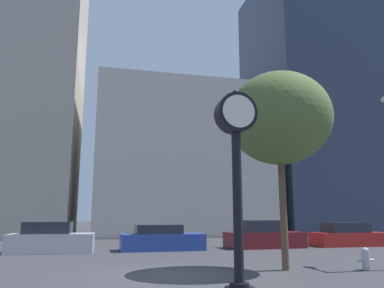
{
  "coord_description": "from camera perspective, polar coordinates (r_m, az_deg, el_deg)",
  "views": [
    {
      "loc": [
        -2.1,
        -11.62,
        1.8
      ],
      "look_at": [
        3.26,
        10.8,
        6.17
      ],
      "focal_mm": 35.0,
      "sensor_mm": 36.0,
      "label": 1
    }
  ],
  "objects": [
    {
      "name": "car_maroon",
      "position": [
        21.78,
        10.84,
        -13.63
      ],
      "size": [
        4.31,
        2.05,
        1.5
      ],
      "rotation": [
        0.0,
        0.0,
        0.04
      ],
      "color": "maroon",
      "rests_on": "ground_plane"
    },
    {
      "name": "bare_tree",
      "position": [
        13.68,
        13.14,
        3.78
      ],
      "size": [
        3.67,
        3.67,
        6.83
      ],
      "color": "brown",
      "rests_on": "ground_plane"
    },
    {
      "name": "car_red",
      "position": [
        24.46,
        22.72,
        -12.82
      ],
      "size": [
        4.4,
        1.79,
        1.34
      ],
      "rotation": [
        0.0,
        0.0,
        -0.01
      ],
      "color": "red",
      "rests_on": "ground_plane"
    },
    {
      "name": "street_clock",
      "position": [
        9.5,
        6.78,
        -1.33
      ],
      "size": [
        1.03,
        0.71,
        5.0
      ],
      "color": "black",
      "rests_on": "ground_plane"
    },
    {
      "name": "car_blue",
      "position": [
        20.08,
        -4.68,
        -14.25
      ],
      "size": [
        4.28,
        1.85,
        1.3
      ],
      "rotation": [
        0.0,
        0.0,
        0.01
      ],
      "color": "#28429E",
      "rests_on": "ground_plane"
    },
    {
      "name": "car_silver",
      "position": [
        19.95,
        -20.72,
        -13.45
      ],
      "size": [
        4.02,
        1.92,
        1.47
      ],
      "rotation": [
        0.0,
        0.0,
        -0.03
      ],
      "color": "#BCBCC1",
      "rests_on": "ground_plane"
    },
    {
      "name": "fire_hydrant_far",
      "position": [
        14.24,
        24.94,
        -15.54
      ],
      "size": [
        0.6,
        0.26,
        0.72
      ],
      "color": "#B7B7BC",
      "rests_on": "ground_plane"
    },
    {
      "name": "ground_plane",
      "position": [
        11.94,
        -3.34,
        -19.38
      ],
      "size": [
        200.0,
        200.0,
        0.0
      ],
      "primitive_type": "plane",
      "color": "#38383D"
    },
    {
      "name": "building_tall_tower",
      "position": [
        39.18,
        -24.4,
        11.77
      ],
      "size": [
        10.65,
        12.0,
        32.31
      ],
      "color": "#ADA393",
      "rests_on": "ground_plane"
    },
    {
      "name": "building_storefront_row",
      "position": [
        36.67,
        -2.1,
        -2.85
      ],
      "size": [
        15.74,
        12.0,
        13.65
      ],
      "color": "beige",
      "rests_on": "ground_plane"
    },
    {
      "name": "building_glass_modern",
      "position": [
        43.73,
        17.99,
        5.77
      ],
      "size": [
        12.51,
        12.0,
        27.66
      ],
      "color": "#2D384C",
      "rests_on": "ground_plane"
    }
  ]
}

